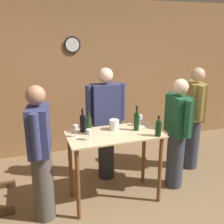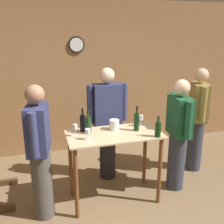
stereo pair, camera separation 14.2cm
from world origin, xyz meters
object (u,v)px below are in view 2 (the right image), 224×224
(wine_glass_near_right, at_px, (141,118))
(person_visitor_bearded, at_px, (197,118))
(ice_bucket, at_px, (114,125))
(wine_bottle_far_left, at_px, (83,123))
(person_visitor_with_scarf, at_px, (107,122))
(person_visitor_near_door, at_px, (40,151))
(person_host, at_px, (178,134))
(wine_bottle_center, at_px, (137,121))
(wine_glass_near_center, at_px, (88,132))
(wine_glass_near_left, at_px, (75,127))
(wine_bottle_right, at_px, (158,129))
(wine_bottle_left, at_px, (88,125))

(wine_glass_near_right, xyz_separation_m, person_visitor_bearded, (1.06, 0.27, -0.18))
(wine_glass_near_right, height_order, ice_bucket, wine_glass_near_right)
(wine_bottle_far_left, distance_m, person_visitor_bearded, 1.86)
(person_visitor_with_scarf, distance_m, person_visitor_bearded, 1.42)
(person_visitor_near_door, bearing_deg, ice_bucket, 12.79)
(ice_bucket, bearing_deg, person_host, -6.70)
(person_visitor_with_scarf, bearing_deg, wine_bottle_center, -67.04)
(wine_bottle_center, bearing_deg, wine_bottle_far_left, 165.75)
(wine_bottle_far_left, relative_size, wine_glass_near_center, 2.28)
(wine_glass_near_left, bearing_deg, ice_bucket, 9.62)
(wine_glass_near_left, bearing_deg, wine_bottle_far_left, 50.89)
(wine_bottle_right, xyz_separation_m, person_visitor_bearded, (1.00, 0.67, -0.17))
(wine_glass_near_right, distance_m, person_visitor_bearded, 1.11)
(wine_bottle_far_left, height_order, wine_glass_near_center, wine_bottle_far_left)
(ice_bucket, bearing_deg, person_visitor_with_scarf, 86.25)
(wine_bottle_left, height_order, ice_bucket, wine_bottle_left)
(wine_glass_near_right, bearing_deg, person_visitor_with_scarf, 129.95)
(wine_bottle_center, bearing_deg, wine_glass_near_center, -169.72)
(ice_bucket, distance_m, person_host, 0.91)
(wine_bottle_center, height_order, wine_glass_near_left, wine_bottle_center)
(person_visitor_bearded, bearing_deg, wine_glass_near_right, -165.64)
(wine_glass_near_left, height_order, person_visitor_near_door, person_visitor_near_door)
(wine_bottle_center, bearing_deg, ice_bucket, 157.56)
(wine_bottle_right, bearing_deg, person_visitor_bearded, 33.94)
(wine_bottle_center, height_order, wine_glass_near_center, wine_bottle_center)
(wine_glass_near_right, distance_m, person_host, 0.57)
(person_host, bearing_deg, person_visitor_with_scarf, 147.19)
(wine_glass_near_left, relative_size, person_visitor_with_scarf, 0.09)
(wine_bottle_far_left, distance_m, wine_glass_near_right, 0.78)
(wine_glass_near_left, bearing_deg, wine_bottle_center, -1.61)
(wine_bottle_center, bearing_deg, person_visitor_near_door, -175.01)
(wine_bottle_left, bearing_deg, person_visitor_bearded, 10.76)
(wine_bottle_far_left, height_order, person_visitor_bearded, person_visitor_bearded)
(wine_bottle_far_left, relative_size, ice_bucket, 2.27)
(ice_bucket, bearing_deg, wine_glass_near_right, 4.24)
(wine_bottle_left, distance_m, wine_bottle_right, 0.85)
(wine_bottle_right, relative_size, wine_glass_near_left, 1.68)
(wine_bottle_far_left, xyz_separation_m, person_visitor_with_scarf, (0.43, 0.39, -0.16))
(wine_glass_near_right, distance_m, person_visitor_with_scarf, 0.57)
(wine_bottle_right, relative_size, person_host, 0.16)
(person_visitor_near_door, bearing_deg, person_host, 3.48)
(wine_bottle_center, bearing_deg, wine_glass_near_right, 50.08)
(wine_bottle_center, distance_m, wine_bottle_right, 0.32)
(wine_bottle_left, height_order, wine_glass_near_right, wine_bottle_left)
(wine_bottle_far_left, bearing_deg, person_visitor_with_scarf, 42.32)
(wine_bottle_left, bearing_deg, person_visitor_with_scarf, 52.42)
(ice_bucket, height_order, person_host, person_host)
(ice_bucket, bearing_deg, wine_glass_near_center, -149.62)
(wine_bottle_far_left, xyz_separation_m, person_visitor_bearded, (1.83, 0.24, -0.19))
(wine_bottle_center, height_order, person_host, person_host)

